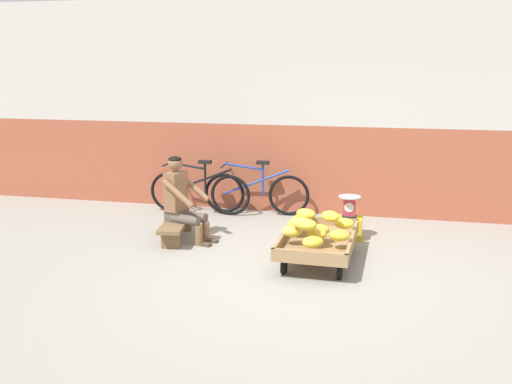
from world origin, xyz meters
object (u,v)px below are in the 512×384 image
(banana_cart, at_px, (318,242))
(bicycle_near_left, at_px, (199,191))
(low_bench, at_px, (177,225))
(plastic_crate, at_px, (349,228))
(bicycle_far_left, at_px, (256,192))
(weighing_scale, at_px, (349,206))
(vendor_seated, at_px, (182,199))

(banana_cart, bearing_deg, bicycle_near_left, 139.01)
(low_bench, height_order, plastic_crate, plastic_crate)
(low_bench, distance_m, bicycle_far_left, 1.68)
(banana_cart, height_order, low_bench, banana_cart)
(bicycle_far_left, bearing_deg, weighing_scale, -32.48)
(bicycle_far_left, bearing_deg, bicycle_near_left, -171.78)
(plastic_crate, relative_size, bicycle_far_left, 0.22)
(vendor_seated, xyz_separation_m, weighing_scale, (2.18, 0.56, -0.11))
(banana_cart, relative_size, low_bench, 1.29)
(plastic_crate, bearing_deg, vendor_seated, -165.65)
(banana_cart, height_order, bicycle_far_left, bicycle_far_left)
(plastic_crate, height_order, bicycle_near_left, bicycle_near_left)
(banana_cart, relative_size, bicycle_near_left, 0.88)
(vendor_seated, height_order, plastic_crate, vendor_seated)
(banana_cart, xyz_separation_m, vendor_seated, (-1.88, 0.44, 0.33))
(vendor_seated, relative_size, plastic_crate, 3.17)
(low_bench, xyz_separation_m, plastic_crate, (2.27, 0.54, -0.05))
(banana_cart, relative_size, vendor_seated, 1.28)
(weighing_scale, bearing_deg, bicycle_far_left, 147.52)
(banana_cart, relative_size, plastic_crate, 4.07)
(plastic_crate, relative_size, weighing_scale, 1.20)
(banana_cart, distance_m, plastic_crate, 1.05)
(bicycle_near_left, bearing_deg, plastic_crate, -19.02)
(banana_cart, relative_size, bicycle_far_left, 0.88)
(banana_cart, bearing_deg, bicycle_far_left, 121.68)
(bicycle_near_left, bearing_deg, low_bench, -84.38)
(low_bench, xyz_separation_m, bicycle_far_left, (0.76, 1.49, 0.15))
(vendor_seated, distance_m, weighing_scale, 2.25)
(low_bench, bearing_deg, banana_cart, -13.20)
(banana_cart, xyz_separation_m, low_bench, (-1.97, 0.46, -0.04))
(bicycle_near_left, bearing_deg, bicycle_far_left, 8.22)
(banana_cart, bearing_deg, vendor_seated, 166.81)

